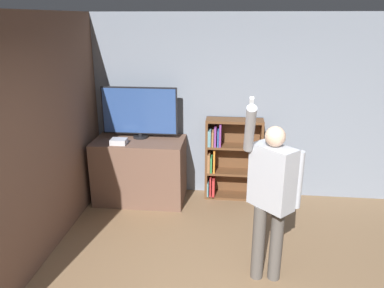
{
  "coord_description": "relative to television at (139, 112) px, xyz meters",
  "views": [
    {
      "loc": [
        -0.04,
        -2.46,
        2.63
      ],
      "look_at": [
        -0.49,
        1.7,
        1.2
      ],
      "focal_mm": 35.0,
      "sensor_mm": 36.0,
      "label": 1
    }
  ],
  "objects": [
    {
      "name": "bookshelf",
      "position": [
        1.3,
        0.12,
        -0.71
      ],
      "size": [
        0.83,
        0.28,
        1.23
      ],
      "color": "brown",
      "rests_on": "ground_plane"
    },
    {
      "name": "wall_back",
      "position": [
        1.35,
        0.3,
        0.02
      ],
      "size": [
        6.16,
        0.06,
        2.7
      ],
      "color": "gray",
      "rests_on": "ground_plane"
    },
    {
      "name": "tv_ledge",
      "position": [
        0.0,
        -0.11,
        -0.86
      ],
      "size": [
        1.3,
        0.71,
        0.94
      ],
      "color": "brown",
      "rests_on": "ground_plane"
    },
    {
      "name": "person",
      "position": [
        1.73,
        -1.76,
        -0.32
      ],
      "size": [
        0.58,
        0.55,
        1.98
      ],
      "rotation": [
        0.0,
        0.0,
        -0.78
      ],
      "color": "#56514C",
      "rests_on": "ground_plane"
    },
    {
      "name": "television",
      "position": [
        0.0,
        0.0,
        0.0
      ],
      "size": [
        1.1,
        0.22,
        0.75
      ],
      "color": "black",
      "rests_on": "tv_ledge"
    },
    {
      "name": "game_console",
      "position": [
        -0.23,
        -0.32,
        -0.35
      ],
      "size": [
        0.22,
        0.17,
        0.07
      ],
      "color": "silver",
      "rests_on": "tv_ledge"
    },
    {
      "name": "wall_side_brick",
      "position": [
        -0.76,
        -1.2,
        0.02
      ],
      "size": [
        0.06,
        4.54,
        2.7
      ],
      "color": "brown",
      "rests_on": "ground_plane"
    }
  ]
}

